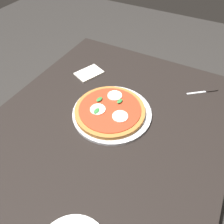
% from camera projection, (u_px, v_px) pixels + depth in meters
% --- Properties ---
extents(ground_plane, '(6.00, 6.00, 0.00)m').
position_uv_depth(ground_plane, '(108.00, 200.00, 1.42)').
color(ground_plane, '#2D2B28').
extents(dining_table, '(1.14, 0.92, 0.74)m').
position_uv_depth(dining_table, '(106.00, 143.00, 0.96)').
color(dining_table, black).
rests_on(dining_table, ground_plane).
extents(serving_tray, '(0.33, 0.33, 0.01)m').
position_uv_depth(serving_tray, '(112.00, 113.00, 0.92)').
color(serving_tray, silver).
rests_on(serving_tray, dining_table).
extents(pizza, '(0.29, 0.29, 0.03)m').
position_uv_depth(pizza, '(110.00, 110.00, 0.91)').
color(pizza, '#B27033').
rests_on(pizza, serving_tray).
extents(napkin, '(0.15, 0.13, 0.01)m').
position_uv_depth(napkin, '(89.00, 73.00, 1.12)').
color(napkin, white).
rests_on(napkin, dining_table).
extents(knife, '(0.10, 0.12, 0.01)m').
position_uv_depth(knife, '(206.00, 91.00, 1.02)').
color(knife, black).
rests_on(knife, dining_table).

